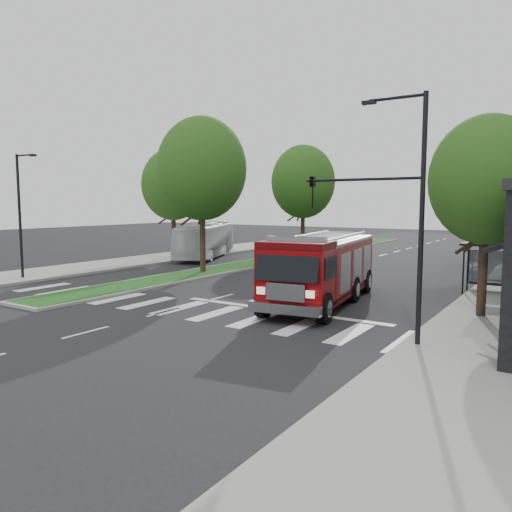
{
  "coord_description": "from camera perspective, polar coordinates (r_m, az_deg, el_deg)",
  "views": [
    {
      "loc": [
        14.65,
        -19.32,
        4.62
      ],
      "look_at": [
        0.16,
        2.93,
        1.8
      ],
      "focal_mm": 35.0,
      "sensor_mm": 36.0,
      "label": 1
    }
  ],
  "objects": [
    {
      "name": "bus_shelter",
      "position": [
        27.81,
        25.79,
        0.13
      ],
      "size": [
        3.2,
        1.6,
        2.61
      ],
      "color": "black",
      "rests_on": "ground"
    },
    {
      "name": "tree_median_far",
      "position": [
        44.45,
        5.41,
        8.44
      ],
      "size": [
        5.6,
        5.6,
        9.72
      ],
      "color": "black",
      "rests_on": "ground"
    },
    {
      "name": "fire_engine",
      "position": [
        23.07,
        7.48,
        -1.55
      ],
      "size": [
        4.18,
        9.85,
        3.31
      ],
      "rotation": [
        0.0,
        0.0,
        0.15
      ],
      "color": "#4E0405",
      "rests_on": "ground"
    },
    {
      "name": "ground",
      "position": [
        24.68,
        -4.04,
        -4.74
      ],
      "size": [
        140.0,
        140.0,
        0.0
      ],
      "primitive_type": "plane",
      "color": "black",
      "rests_on": "ground"
    },
    {
      "name": "sidewalk_left",
      "position": [
        41.59,
        -11.69,
        -0.34
      ],
      "size": [
        5.0,
        80.0,
        0.15
      ],
      "primitive_type": "cube",
      "color": "gray",
      "rests_on": "ground"
    },
    {
      "name": "tree_left_mid",
      "position": [
        42.48,
        -9.47,
        8.06
      ],
      "size": [
        5.2,
        5.2,
        9.16
      ],
      "color": "black",
      "rests_on": "ground"
    },
    {
      "name": "streetlight_right_far",
      "position": [
        39.56,
        26.94,
        5.2
      ],
      "size": [
        2.11,
        0.2,
        8.0
      ],
      "color": "black",
      "rests_on": "ground"
    },
    {
      "name": "streetlight_left_near",
      "position": [
        32.94,
        -25.29,
        4.74
      ],
      "size": [
        1.9,
        0.2,
        7.5
      ],
      "color": "black",
      "rests_on": "ground"
    },
    {
      "name": "tree_right_near",
      "position": [
        21.57,
        24.89,
        7.86
      ],
      "size": [
        4.4,
        4.4,
        8.05
      ],
      "color": "black",
      "rests_on": "ground"
    },
    {
      "name": "streetlight_right_near",
      "position": [
        16.61,
        15.5,
        6.01
      ],
      "size": [
        4.08,
        0.22,
        8.0
      ],
      "color": "black",
      "rests_on": "ground"
    },
    {
      "name": "median",
      "position": [
        42.9,
        4.09,
        -0.03
      ],
      "size": [
        3.0,
        50.0,
        0.15
      ],
      "color": "gray",
      "rests_on": "ground"
    },
    {
      "name": "city_bus",
      "position": [
        42.57,
        -5.8,
        1.84
      ],
      "size": [
        6.76,
        10.94,
        3.02
      ],
      "primitive_type": "imported",
      "rotation": [
        0.0,
        0.0,
        0.42
      ],
      "color": "silver",
      "rests_on": "ground"
    },
    {
      "name": "tree_median_near",
      "position": [
        32.75,
        -6.21,
        9.86
      ],
      "size": [
        5.8,
        5.8,
        10.16
      ],
      "color": "black",
      "rests_on": "ground"
    }
  ]
}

